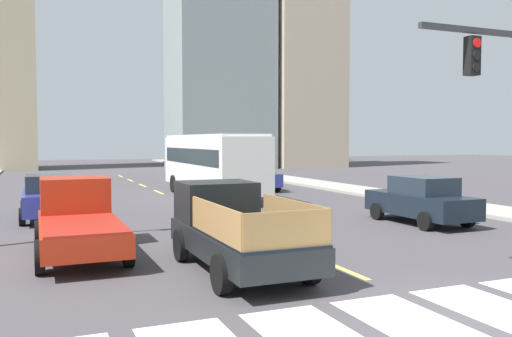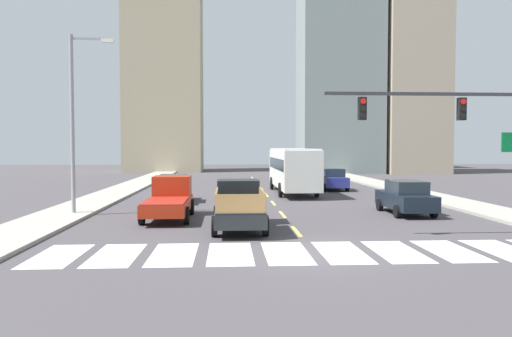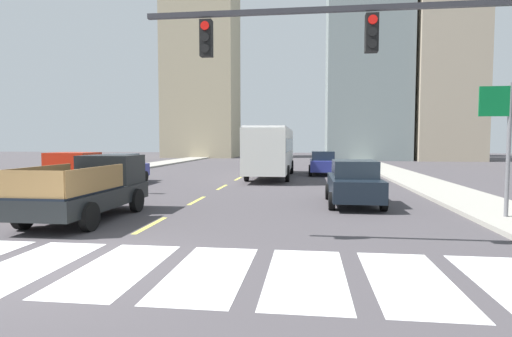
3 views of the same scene
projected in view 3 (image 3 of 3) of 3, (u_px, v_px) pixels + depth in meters
name	position (u px, v px, depth m)	size (l,w,h in m)	color
ground_plane	(73.00, 266.00, 8.07)	(160.00, 160.00, 0.00)	#444044
sidewalk_right	(417.00, 181.00, 24.48)	(2.87, 110.00, 0.15)	#9C988D
sidewalk_left	(72.00, 177.00, 27.27)	(2.87, 110.00, 0.15)	#9C988D
crosswalk_stripe_4	(31.00, 264.00, 8.18)	(1.43, 3.43, 0.01)	silver
crosswalk_stripe_5	(117.00, 268.00, 7.95)	(1.43, 3.43, 0.01)	silver
crosswalk_stripe_6	(209.00, 272.00, 7.72)	(1.43, 3.43, 0.01)	silver
crosswalk_stripe_7	(306.00, 276.00, 7.49)	(1.43, 3.43, 0.01)	silver
crosswalk_stripe_8	(409.00, 280.00, 7.26)	(1.43, 3.43, 0.01)	silver
lane_dash_0	(151.00, 225.00, 12.03)	(0.16, 2.40, 0.01)	#D6CC4F
lane_dash_1	(197.00, 201.00, 16.98)	(0.16, 2.40, 0.01)	#D6CC4F
lane_dash_2	(222.00, 187.00, 21.92)	(0.16, 2.40, 0.01)	#D6CC4F
lane_dash_3	(238.00, 179.00, 26.87)	(0.16, 2.40, 0.01)	#D6CC4F
lane_dash_4	(249.00, 173.00, 31.82)	(0.16, 2.40, 0.01)	#D6CC4F
lane_dash_5	(257.00, 169.00, 36.77)	(0.16, 2.40, 0.01)	#D6CC4F
lane_dash_6	(263.00, 165.00, 41.72)	(0.16, 2.40, 0.01)	#D6CC4F
lane_dash_7	(268.00, 163.00, 46.67)	(0.16, 2.40, 0.01)	#D6CC4F
pickup_stakebed	(93.00, 188.00, 13.25)	(2.18, 5.20, 1.96)	black
pickup_dark	(57.00, 179.00, 16.72)	(2.18, 5.20, 1.96)	#A82510
city_bus	(271.00, 148.00, 27.80)	(2.72, 10.80, 3.32)	silver
sedan_far	(354.00, 183.00, 15.82)	(2.02, 4.40, 1.72)	black
sedan_near_right	(120.00, 169.00, 23.64)	(2.02, 4.40, 1.72)	navy
sedan_mid	(323.00, 163.00, 29.92)	(2.02, 4.40, 1.72)	navy
traffic_signal_gantry	(426.00, 61.00, 9.04)	(9.51, 0.27, 6.00)	#2D2D33
direction_sign_green	(509.00, 122.00, 12.37)	(1.70, 0.12, 4.20)	slate
block_mid_left	(447.00, 51.00, 51.51)	(8.00, 7.19, 27.53)	tan
block_mid_right	(367.00, 40.00, 53.56)	(10.37, 8.16, 31.29)	gray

